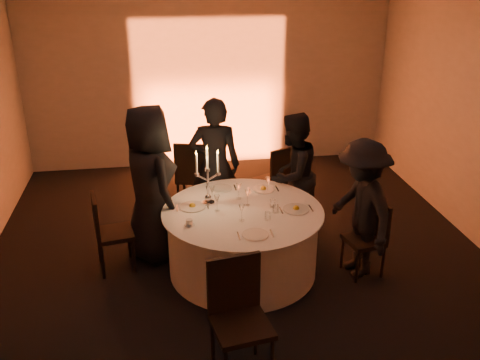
{
  "coord_description": "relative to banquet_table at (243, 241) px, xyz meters",
  "views": [
    {
      "loc": [
        -0.85,
        -5.24,
        3.41
      ],
      "look_at": [
        0.0,
        0.2,
        1.05
      ],
      "focal_mm": 40.0,
      "sensor_mm": 36.0,
      "label": 1
    }
  ],
  "objects": [
    {
      "name": "floor",
      "position": [
        0.0,
        0.0,
        -0.38
      ],
      "size": [
        7.0,
        7.0,
        0.0
      ],
      "primitive_type": "plane",
      "color": "black",
      "rests_on": "ground"
    },
    {
      "name": "wall_back",
      "position": [
        0.0,
        3.5,
        1.12
      ],
      "size": [
        7.0,
        0.0,
        7.0
      ],
      "primitive_type": "plane",
      "rotation": [
        1.57,
        0.0,
        0.0
      ],
      "color": "#B7B3AA",
      "rests_on": "floor"
    },
    {
      "name": "uplighter_fixture",
      "position": [
        0.0,
        3.2,
        -0.33
      ],
      "size": [
        0.25,
        0.12,
        0.1
      ],
      "primitive_type": "cube",
      "color": "black",
      "rests_on": "floor"
    },
    {
      "name": "banquet_table",
      "position": [
        0.0,
        0.0,
        0.0
      ],
      "size": [
        1.8,
        1.8,
        0.77
      ],
      "color": "black",
      "rests_on": "floor"
    },
    {
      "name": "chair_left",
      "position": [
        -1.51,
        0.26,
        0.14
      ],
      "size": [
        0.48,
        0.48,
        0.94
      ],
      "rotation": [
        0.0,
        0.0,
        1.76
      ],
      "color": "black",
      "rests_on": "floor"
    },
    {
      "name": "chair_back_left",
      "position": [
        -0.44,
        1.56,
        0.22
      ],
      "size": [
        0.57,
        0.57,
        1.07
      ],
      "rotation": [
        0.0,
        0.0,
        2.9
      ],
      "color": "black",
      "rests_on": "floor"
    },
    {
      "name": "chair_back_right",
      "position": [
        0.7,
        1.29,
        0.2
      ],
      "size": [
        0.6,
        0.6,
        1.03
      ],
      "rotation": [
        0.0,
        0.0,
        -2.69
      ],
      "color": "black",
      "rests_on": "floor"
    },
    {
      "name": "chair_right",
      "position": [
        1.41,
        -0.25,
        0.1
      ],
      "size": [
        0.45,
        0.45,
        0.87
      ],
      "rotation": [
        0.0,
        0.0,
        -1.37
      ],
      "color": "black",
      "rests_on": "floor"
    },
    {
      "name": "chair_front",
      "position": [
        -0.29,
        -1.56,
        0.23
      ],
      "size": [
        0.54,
        0.54,
        1.07
      ],
      "rotation": [
        0.0,
        0.0,
        0.16
      ],
      "color": "black",
      "rests_on": "floor"
    },
    {
      "name": "guest_left",
      "position": [
        -1.0,
        0.48,
        0.55
      ],
      "size": [
        0.94,
        1.09,
        1.88
      ],
      "primitive_type": "imported",
      "rotation": [
        0.0,
        0.0,
        2.02
      ],
      "color": "black",
      "rests_on": "floor"
    },
    {
      "name": "guest_back_left",
      "position": [
        -0.19,
        1.08,
        0.51
      ],
      "size": [
        0.71,
        0.53,
        1.78
      ],
      "primitive_type": "imported",
      "rotation": [
        0.0,
        0.0,
        2.97
      ],
      "color": "black",
      "rests_on": "floor"
    },
    {
      "name": "guest_back_right",
      "position": [
        0.77,
        0.84,
        0.42
      ],
      "size": [
        0.99,
        0.98,
        1.61
      ],
      "primitive_type": "imported",
      "rotation": [
        0.0,
        0.0,
        -2.4
      ],
      "color": "black",
      "rests_on": "floor"
    },
    {
      "name": "guest_right",
      "position": [
        1.28,
        -0.23,
        0.42
      ],
      "size": [
        0.77,
        1.12,
        1.6
      ],
      "primitive_type": "imported",
      "rotation": [
        0.0,
        0.0,
        -1.4
      ],
      "color": "black",
      "rests_on": "floor"
    },
    {
      "name": "plate_left",
      "position": [
        -0.55,
        0.16,
        0.4
      ],
      "size": [
        0.36,
        0.29,
        0.08
      ],
      "color": "white",
      "rests_on": "banquet_table"
    },
    {
      "name": "plate_back_left",
      "position": [
        -0.17,
        0.61,
        0.39
      ],
      "size": [
        0.36,
        0.26,
        0.01
      ],
      "color": "white",
      "rests_on": "banquet_table"
    },
    {
      "name": "plate_back_right",
      "position": [
        0.33,
        0.5,
        0.4
      ],
      "size": [
        0.35,
        0.26,
        0.08
      ],
      "color": "white",
      "rests_on": "banquet_table"
    },
    {
      "name": "plate_right",
      "position": [
        0.59,
        -0.08,
        0.4
      ],
      "size": [
        0.36,
        0.3,
        0.08
      ],
      "color": "white",
      "rests_on": "banquet_table"
    },
    {
      "name": "plate_front",
      "position": [
        0.04,
        -0.58,
        0.39
      ],
      "size": [
        0.36,
        0.27,
        0.01
      ],
      "color": "white",
      "rests_on": "banquet_table"
    },
    {
      "name": "coffee_cup",
      "position": [
        -0.61,
        -0.26,
        0.42
      ],
      "size": [
        0.11,
        0.11,
        0.07
      ],
      "color": "white",
      "rests_on": "banquet_table"
    },
    {
      "name": "candelabra",
      "position": [
        -0.36,
        0.23,
        0.63
      ],
      "size": [
        0.29,
        0.14,
        0.7
      ],
      "color": "silver",
      "rests_on": "banquet_table"
    },
    {
      "name": "wine_glass_a",
      "position": [
        0.0,
        0.31,
        0.52
      ],
      "size": [
        0.07,
        0.07,
        0.19
      ],
      "color": "silver",
      "rests_on": "banquet_table"
    },
    {
      "name": "wine_glass_b",
      "position": [
        -0.05,
        -0.25,
        0.52
      ],
      "size": [
        0.07,
        0.07,
        0.19
      ],
      "color": "silver",
      "rests_on": "banquet_table"
    },
    {
      "name": "wine_glass_c",
      "position": [
        -0.31,
        0.27,
        0.52
      ],
      "size": [
        0.07,
        0.07,
        0.19
      ],
      "color": "silver",
      "rests_on": "banquet_table"
    },
    {
      "name": "wine_glass_d",
      "position": [
        -0.28,
        0.02,
        0.52
      ],
      "size": [
        0.07,
        0.07,
        0.19
      ],
      "color": "silver",
      "rests_on": "banquet_table"
    },
    {
      "name": "wine_glass_e",
      "position": [
        0.07,
        0.12,
        0.52
      ],
      "size": [
        0.07,
        0.07,
        0.19
      ],
      "color": "silver",
      "rests_on": "banquet_table"
    },
    {
      "name": "wine_glass_f",
      "position": [
        0.37,
        0.44,
        0.52
      ],
      "size": [
        0.07,
        0.07,
        0.19
      ],
      "color": "silver",
      "rests_on": "banquet_table"
    },
    {
      "name": "tumbler_a",
      "position": [
        0.35,
        0.03,
        0.43
      ],
      "size": [
        0.07,
        0.07,
        0.09
      ],
      "primitive_type": "cylinder",
      "color": "silver",
      "rests_on": "banquet_table"
    },
    {
      "name": "tumbler_b",
      "position": [
        0.35,
        -0.11,
        0.43
      ],
      "size": [
        0.07,
        0.07,
        0.09
      ],
      "primitive_type": "cylinder",
      "color": "silver",
      "rests_on": "banquet_table"
    },
    {
      "name": "tumbler_c",
      "position": [
        0.23,
        -0.27,
        0.43
      ],
      "size": [
        0.07,
        0.07,
        0.09
      ],
      "primitive_type": "cylinder",
      "color": "silver",
      "rests_on": "banquet_table"
    }
  ]
}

